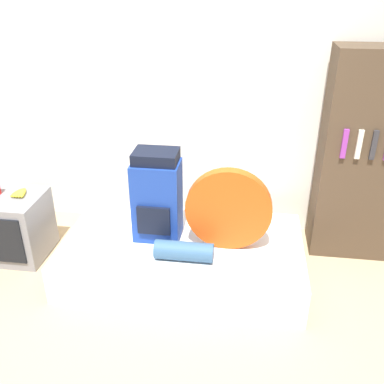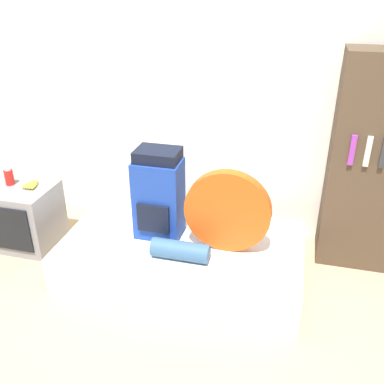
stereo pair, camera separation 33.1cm
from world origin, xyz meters
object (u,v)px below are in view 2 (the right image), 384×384
(bookshelf, at_px, (383,166))
(sleeping_roll, at_px, (180,250))
(backpack, at_px, (159,195))
(canister, at_px, (9,177))
(television, at_px, (24,216))
(tent_bag, at_px, (227,211))

(bookshelf, bearing_deg, sleeping_roll, -150.14)
(backpack, height_order, canister, backpack)
(canister, xyz_separation_m, bookshelf, (3.17, 0.47, 0.25))
(canister, distance_m, bookshelf, 3.21)
(television, distance_m, bookshelf, 3.16)
(backpack, bearing_deg, sleeping_roll, -49.14)
(canister, bearing_deg, tent_bag, -3.99)
(tent_bag, xyz_separation_m, sleeping_roll, (-0.31, -0.23, -0.26))
(canister, bearing_deg, bookshelf, 8.45)
(television, bearing_deg, backpack, -0.72)
(sleeping_roll, bearing_deg, tent_bag, 36.07)
(backpack, bearing_deg, bookshelf, 17.22)
(sleeping_roll, distance_m, bookshelf, 1.76)
(television, bearing_deg, sleeping_roll, -11.41)
(television, distance_m, canister, 0.38)
(tent_bag, relative_size, television, 1.15)
(sleeping_roll, bearing_deg, backpack, 130.86)
(television, bearing_deg, bookshelf, 9.62)
(television, relative_size, canister, 3.70)
(bookshelf, bearing_deg, canister, -171.55)
(sleeping_roll, relative_size, canister, 2.84)
(tent_bag, bearing_deg, sleeping_roll, -143.93)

